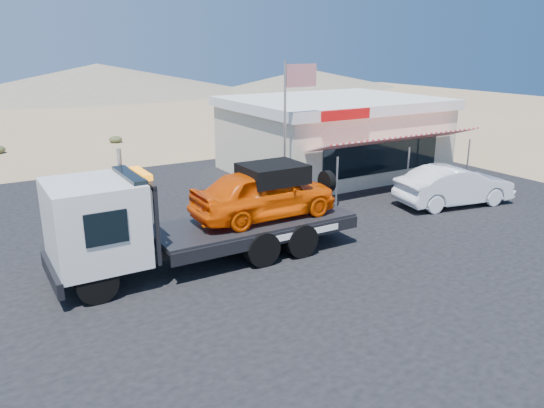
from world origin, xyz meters
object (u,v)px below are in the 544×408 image
at_px(tow_truck, 202,211).
at_px(jerky_store, 332,135).
at_px(flagpole, 290,118).
at_px(white_sedan, 454,186).

xyz_separation_m(tow_truck, jerky_store, (11.04, 8.04, 0.28)).
bearing_deg(flagpole, tow_truck, -146.91).
bearing_deg(jerky_store, white_sedan, -85.25).
bearing_deg(tow_truck, flagpole, 33.09).
height_order(white_sedan, jerky_store, jerky_store).
relative_size(tow_truck, white_sedan, 1.87).
distance_m(tow_truck, jerky_store, 13.66).
bearing_deg(jerky_store, tow_truck, -143.93).
relative_size(tow_truck, jerky_store, 0.91).
xyz_separation_m(tow_truck, flagpole, (5.47, 3.57, 2.06)).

